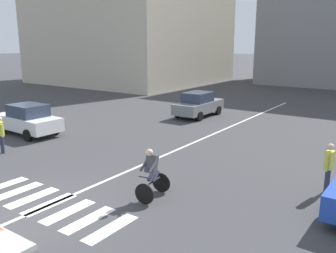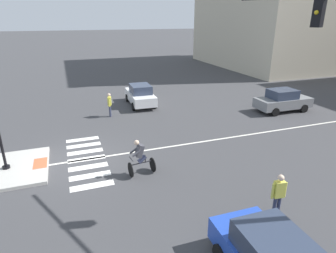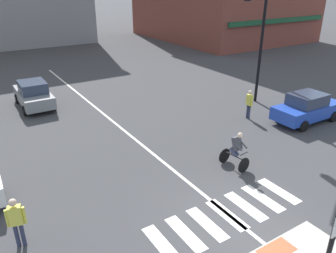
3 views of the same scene
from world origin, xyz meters
name	(u,v)px [view 1 (image 1 of 3)]	position (x,y,z in m)	size (l,w,h in m)	color
ground_plane	(33,212)	(0.00, 0.00, 0.00)	(300.00, 300.00, 0.00)	#3D3D3F
crosswalk_stripe_a	(2,186)	(-2.57, 0.60, 0.00)	(0.44, 1.80, 0.01)	silver
crosswalk_stripe_b	(17,191)	(-1.71, 0.60, 0.00)	(0.44, 1.80, 0.01)	silver
crosswalk_stripe_c	(32,198)	(-0.86, 0.60, 0.00)	(0.44, 1.80, 0.01)	silver
crosswalk_stripe_d	(50,204)	(0.00, 0.60, 0.00)	(0.44, 1.80, 0.01)	silver
crosswalk_stripe_e	(68,212)	(0.86, 0.60, 0.00)	(0.44, 1.80, 0.01)	silver
crosswalk_stripe_f	(88,220)	(1.71, 0.60, 0.00)	(0.44, 1.80, 0.01)	silver
crosswalk_stripe_g	(111,228)	(2.57, 0.60, 0.00)	(0.44, 1.80, 0.01)	silver
lane_centre_line	(202,139)	(0.04, 10.00, 0.00)	(0.14, 28.00, 0.01)	silver
building_far_block	(130,4)	(-21.73, 30.02, 9.45)	(20.29, 19.18, 18.86)	beige
car_white_cross_left	(28,119)	(-8.19, 5.50, 0.81)	(4.15, 1.94, 1.64)	white
car_grey_westbound_distant	(198,104)	(-3.09, 14.97, 0.81)	(1.87, 4.11, 1.64)	slate
cyclist	(152,173)	(2.33, 2.74, 0.87)	(0.78, 1.16, 1.68)	black
pedestrian_at_curb_left	(1,132)	(-6.12, 2.77, 0.98)	(0.53, 0.31, 1.67)	#2D334C
pedestrian_waiting_far_side	(329,164)	(6.76, 6.44, 0.98)	(0.27, 0.55, 1.67)	#2D334C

